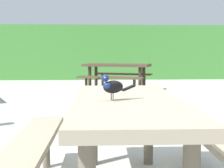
% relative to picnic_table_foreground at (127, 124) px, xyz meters
% --- Properties ---
extents(hedge_wall, '(28.00, 1.94, 2.07)m').
position_rel_picnic_table_foreground_xyz_m(hedge_wall, '(0.12, 10.72, 0.48)').
color(hedge_wall, '#428438').
rests_on(hedge_wall, ground).
extents(picnic_table_foreground, '(1.70, 1.81, 0.74)m').
position_rel_picnic_table_foreground_xyz_m(picnic_table_foreground, '(0.00, 0.00, 0.00)').
color(picnic_table_foreground, gray).
rests_on(picnic_table_foreground, ground).
extents(bird_grackle, '(0.27, 0.14, 0.18)m').
position_rel_picnic_table_foreground_xyz_m(bird_grackle, '(-0.12, -0.07, 0.29)').
color(bird_grackle, black).
rests_on(bird_grackle, picnic_table_foreground).
extents(picnic_table_far_centre, '(2.17, 2.15, 0.74)m').
position_rel_picnic_table_foreground_xyz_m(picnic_table_far_centre, '(0.37, 6.47, 0.00)').
color(picnic_table_far_centre, '#473828').
rests_on(picnic_table_far_centre, ground).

